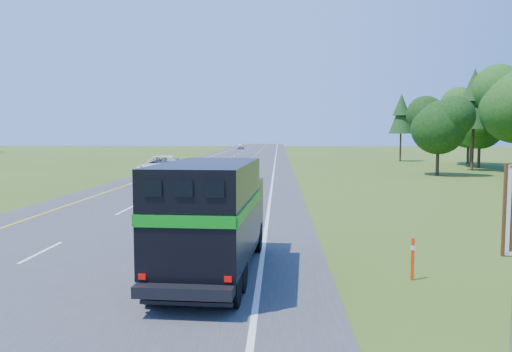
% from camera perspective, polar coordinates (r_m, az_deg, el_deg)
% --- Properties ---
extents(road, '(15.00, 260.00, 0.04)m').
position_cam_1_polar(road, '(55.36, -3.63, 0.82)').
color(road, '#38383A').
rests_on(road, ground).
extents(lane_markings, '(11.15, 260.00, 0.01)m').
position_cam_1_polar(lane_markings, '(55.36, -3.63, 0.84)').
color(lane_markings, yellow).
rests_on(lane_markings, road).
extents(horse_truck, '(2.61, 7.26, 3.17)m').
position_cam_1_polar(horse_truck, '(13.79, -5.02, -4.44)').
color(horse_truck, black).
rests_on(horse_truck, road).
extents(white_suv, '(3.37, 7.15, 1.98)m').
position_cam_1_polar(white_suv, '(44.07, -10.62, 1.00)').
color(white_suv, white).
rests_on(white_suv, road).
extents(far_car, '(1.74, 4.11, 1.39)m').
position_cam_1_polar(far_car, '(124.23, -1.77, 3.42)').
color(far_car, silver).
rests_on(far_car, road).
extents(delineator, '(0.09, 0.05, 1.15)m').
position_cam_1_polar(delineator, '(14.26, 17.46, -8.91)').
color(delineator, '#FF350D').
rests_on(delineator, ground).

